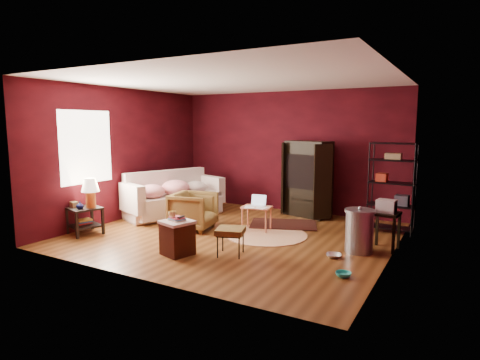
% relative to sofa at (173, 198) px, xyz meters
% --- Properties ---
extents(room, '(5.54, 5.04, 2.84)m').
position_rel_sofa_xyz_m(room, '(1.90, -0.64, 0.99)').
color(room, brown).
rests_on(room, ground).
extents(sofa, '(1.43, 2.15, 0.82)m').
position_rel_sofa_xyz_m(sofa, '(0.00, 0.00, 0.00)').
color(sofa, beige).
rests_on(sofa, ground).
extents(armchair, '(0.86, 0.90, 0.79)m').
position_rel_sofa_xyz_m(armchair, '(1.04, -0.69, -0.01)').
color(armchair, black).
rests_on(armchair, ground).
extents(pet_bowl_steel, '(0.25, 0.12, 0.24)m').
position_rel_sofa_xyz_m(pet_bowl_steel, '(3.93, -1.02, -0.29)').
color(pet_bowl_steel, silver).
rests_on(pet_bowl_steel, ground).
extents(pet_bowl_turquoise, '(0.22, 0.11, 0.21)m').
position_rel_sofa_xyz_m(pet_bowl_turquoise, '(4.27, -1.73, -0.30)').
color(pet_bowl_turquoise, '#29C1B9').
rests_on(pet_bowl_turquoise, ground).
extents(vase, '(0.18, 0.18, 0.13)m').
position_rel_sofa_xyz_m(vase, '(-0.45, -2.11, 0.16)').
color(vase, '#0C123D').
rests_on(vase, side_table).
extents(mug, '(0.13, 0.11, 0.12)m').
position_rel_sofa_xyz_m(mug, '(1.68, -2.11, 0.25)').
color(mug, '#DEC56C').
rests_on(mug, hamper).
extents(side_table, '(0.67, 0.67, 1.05)m').
position_rel_sofa_xyz_m(side_table, '(-0.45, -1.94, 0.22)').
color(side_table, black).
rests_on(side_table, ground).
extents(sofa_cushions, '(1.56, 2.36, 0.92)m').
position_rel_sofa_xyz_m(sofa_cushions, '(-0.03, 0.01, 0.04)').
color(sofa_cushions, beige).
rests_on(sofa_cushions, sofa).
extents(hamper, '(0.55, 0.55, 0.62)m').
position_rel_sofa_xyz_m(hamper, '(1.75, -2.08, -0.13)').
color(hamper, '#411A0F').
rests_on(hamper, ground).
extents(footstool, '(0.53, 0.53, 0.43)m').
position_rel_sofa_xyz_m(footstool, '(2.49, -1.69, -0.04)').
color(footstool, black).
rests_on(footstool, ground).
extents(rug_round, '(1.94, 1.94, 0.01)m').
position_rel_sofa_xyz_m(rug_round, '(2.48, -0.38, -0.40)').
color(rug_round, '#EBE3C4').
rests_on(rug_round, ground).
extents(rug_oriental, '(1.55, 1.30, 0.01)m').
position_rel_sofa_xyz_m(rug_oriental, '(2.45, 0.48, -0.39)').
color(rug_oriental, '#481A13').
rests_on(rug_oriental, ground).
extents(laptop_desk, '(0.60, 0.49, 0.68)m').
position_rel_sofa_xyz_m(laptop_desk, '(2.16, -0.16, 0.01)').
color(laptop_desk, '#F59670').
rests_on(laptop_desk, ground).
extents(tv_armoire, '(1.28, 0.88, 1.67)m').
position_rel_sofa_xyz_m(tv_armoire, '(2.57, 1.51, 0.46)').
color(tv_armoire, black).
rests_on(tv_armoire, ground).
extents(wire_shelving, '(0.85, 0.40, 1.70)m').
position_rel_sofa_xyz_m(wire_shelving, '(4.44, 0.97, 0.53)').
color(wire_shelving, black).
rests_on(wire_shelving, ground).
extents(small_stand, '(0.45, 0.45, 0.83)m').
position_rel_sofa_xyz_m(small_stand, '(4.54, -0.21, 0.21)').
color(small_stand, black).
rests_on(small_stand, ground).
extents(trash_can, '(0.57, 0.57, 0.75)m').
position_rel_sofa_xyz_m(trash_can, '(4.20, -0.55, -0.06)').
color(trash_can, '#939399').
rests_on(trash_can, ground).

